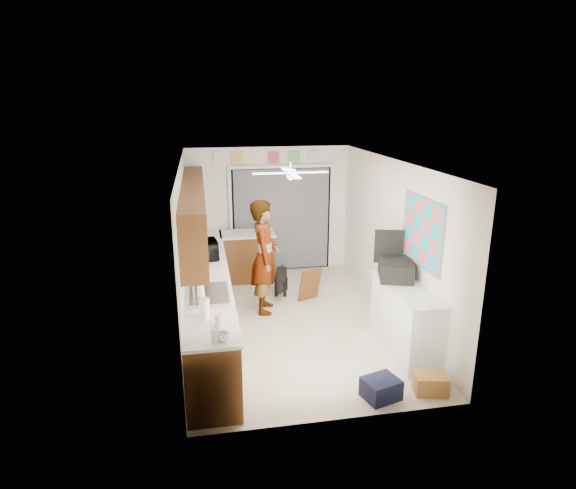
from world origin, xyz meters
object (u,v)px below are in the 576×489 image
paper_towel_roll (205,308)px  cup (223,337)px  cardboard_box (431,383)px  man (264,257)px  navy_crate (381,388)px  suitcase (396,269)px  soap_bottle (201,289)px  dog (281,280)px  microwave (207,250)px

paper_towel_roll → cup: bearing=-73.9°
cardboard_box → man: (-1.62, 2.69, 0.82)m
cardboard_box → navy_crate: 0.62m
navy_crate → man: bearing=110.3°
suitcase → man: (-1.69, 1.31, -0.13)m
soap_bottle → navy_crate: soap_bottle is taller
suitcase → dog: size_ratio=0.97×
cardboard_box → man: bearing=121.0°
cup → paper_towel_roll: paper_towel_roll is taller
microwave → soap_bottle: bearing=168.6°
navy_crate → dog: size_ratio=0.64×
cup → navy_crate: 2.00m
cup → suitcase: size_ratio=0.21×
paper_towel_roll → dog: bearing=64.2°
cup → soap_bottle: bearing=100.4°
suitcase → man: 2.14m
cardboard_box → dog: bearing=110.0°
suitcase → cardboard_box: (-0.07, -1.39, -0.95)m
suitcase → dog: (-1.30, 1.99, -0.82)m
cardboard_box → man: 3.25m
soap_bottle → cardboard_box: size_ratio=0.71×
soap_bottle → cup: size_ratio=2.16×
cup → navy_crate: cup is taller
cardboard_box → navy_crate: bearing=180.0°
microwave → navy_crate: size_ratio=1.26×
cup → navy_crate: size_ratio=0.31×
microwave → paper_towel_roll: 2.24m
cup → suitcase: (2.50, 1.44, 0.08)m
man → cardboard_box: bearing=-139.4°
cup → navy_crate: bearing=1.6°
man → dog: size_ratio=3.02×
cardboard_box → soap_bottle: bearing=156.9°
microwave → dog: size_ratio=0.81×
navy_crate → paper_towel_roll: bearing=164.5°
cardboard_box → suitcase: bearing=87.1°
soap_bottle → navy_crate: bearing=-29.2°
dog → man: bearing=-104.9°
suitcase → soap_bottle: bearing=-157.4°
paper_towel_roll → microwave: bearing=88.3°
microwave → soap_bottle: (-0.11, -1.66, -0.00)m
soap_bottle → cup: 1.20m
paper_towel_roll → suitcase: (2.67, 0.84, 0.01)m
navy_crate → man: 2.98m
soap_bottle → man: 1.87m
microwave → suitcase: microwave is taller
suitcase → navy_crate: suitcase is taller
soap_bottle → cup: (0.22, -1.18, -0.09)m
microwave → dog: bearing=-73.4°
microwave → navy_crate: 3.52m
cup → dog: 3.71m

